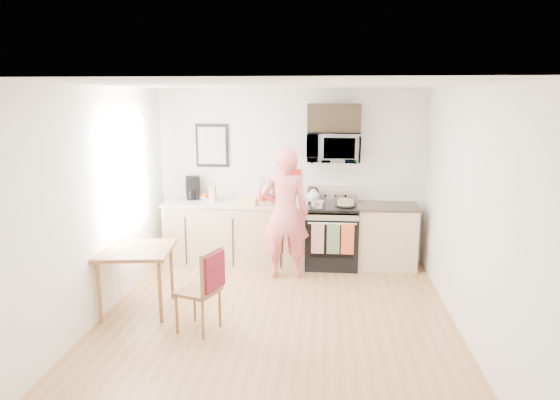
# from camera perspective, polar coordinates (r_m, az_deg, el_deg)

# --- Properties ---
(floor) EXTENTS (4.60, 4.60, 0.00)m
(floor) POSITION_cam_1_polar(r_m,az_deg,el_deg) (5.77, -0.46, -13.77)
(floor) COLOR #9C6A3C
(floor) RESTS_ON ground
(back_wall) EXTENTS (4.00, 0.04, 2.60)m
(back_wall) POSITION_cam_1_polar(r_m,az_deg,el_deg) (7.59, 1.25, 2.79)
(back_wall) COLOR silver
(back_wall) RESTS_ON floor
(front_wall) EXTENTS (4.00, 0.04, 2.60)m
(front_wall) POSITION_cam_1_polar(r_m,az_deg,el_deg) (3.16, -4.73, -10.41)
(front_wall) COLOR silver
(front_wall) RESTS_ON floor
(left_wall) EXTENTS (0.04, 4.60, 2.60)m
(left_wall) POSITION_cam_1_polar(r_m,az_deg,el_deg) (5.88, -20.28, -0.61)
(left_wall) COLOR silver
(left_wall) RESTS_ON floor
(right_wall) EXTENTS (0.04, 4.60, 2.60)m
(right_wall) POSITION_cam_1_polar(r_m,az_deg,el_deg) (5.51, 20.68, -1.43)
(right_wall) COLOR silver
(right_wall) RESTS_ON floor
(ceiling) EXTENTS (4.00, 4.60, 0.04)m
(ceiling) POSITION_cam_1_polar(r_m,az_deg,el_deg) (5.20, -0.51, 13.02)
(ceiling) COLOR white
(ceiling) RESTS_ON back_wall
(window) EXTENTS (0.06, 1.40, 1.50)m
(window) POSITION_cam_1_polar(r_m,az_deg,el_deg) (6.54, -17.17, 3.02)
(window) COLOR silver
(window) RESTS_ON left_wall
(cabinet_left) EXTENTS (2.10, 0.60, 0.90)m
(cabinet_left) POSITION_cam_1_polar(r_m,az_deg,el_deg) (7.58, -5.00, -3.85)
(cabinet_left) COLOR tan
(cabinet_left) RESTS_ON floor
(countertop_left) EXTENTS (2.14, 0.64, 0.04)m
(countertop_left) POSITION_cam_1_polar(r_m,az_deg,el_deg) (7.46, -5.07, -0.37)
(countertop_left) COLOR silver
(countertop_left) RESTS_ON cabinet_left
(cabinet_right) EXTENTS (0.84, 0.60, 0.90)m
(cabinet_right) POSITION_cam_1_polar(r_m,az_deg,el_deg) (7.51, 12.03, -4.20)
(cabinet_right) COLOR tan
(cabinet_right) RESTS_ON floor
(countertop_right) EXTENTS (0.88, 0.64, 0.04)m
(countertop_right) POSITION_cam_1_polar(r_m,az_deg,el_deg) (7.40, 12.18, -0.70)
(countertop_right) COLOR black
(countertop_right) RESTS_ON cabinet_right
(range) EXTENTS (0.76, 0.70, 1.16)m
(range) POSITION_cam_1_polar(r_m,az_deg,el_deg) (7.44, 5.90, -4.27)
(range) COLOR black
(range) RESTS_ON floor
(microwave) EXTENTS (0.76, 0.51, 0.42)m
(microwave) POSITION_cam_1_polar(r_m,az_deg,el_deg) (7.29, 6.11, 6.01)
(microwave) COLOR silver
(microwave) RESTS_ON back_wall
(upper_cabinet) EXTENTS (0.76, 0.35, 0.40)m
(upper_cabinet) POSITION_cam_1_polar(r_m,az_deg,el_deg) (7.31, 6.18, 9.32)
(upper_cabinet) COLOR black
(upper_cabinet) RESTS_ON back_wall
(wall_art) EXTENTS (0.50, 0.04, 0.65)m
(wall_art) POSITION_cam_1_polar(r_m,az_deg,el_deg) (7.68, -7.76, 6.19)
(wall_art) COLOR black
(wall_art) RESTS_ON back_wall
(wall_trivet) EXTENTS (0.20, 0.02, 0.20)m
(wall_trivet) POSITION_cam_1_polar(r_m,az_deg,el_deg) (7.57, 1.62, 2.77)
(wall_trivet) COLOR #B21F0F
(wall_trivet) RESTS_ON back_wall
(person) EXTENTS (0.70, 0.50, 1.82)m
(person) POSITION_cam_1_polar(r_m,az_deg,el_deg) (6.83, 0.58, -1.56)
(person) COLOR #D23945
(person) RESTS_ON floor
(dining_table) EXTENTS (0.81, 0.81, 0.76)m
(dining_table) POSITION_cam_1_polar(r_m,az_deg,el_deg) (6.05, -16.15, -6.14)
(dining_table) COLOR brown
(dining_table) RESTS_ON floor
(chair) EXTENTS (0.53, 0.50, 0.92)m
(chair) POSITION_cam_1_polar(r_m,az_deg,el_deg) (5.36, -8.25, -9.03)
(chair) COLOR brown
(chair) RESTS_ON floor
(knife_block) EXTENTS (0.15, 0.17, 0.22)m
(knife_block) POSITION_cam_1_polar(r_m,az_deg,el_deg) (7.42, -0.64, 0.61)
(knife_block) COLOR brown
(knife_block) RESTS_ON countertop_left
(utensil_crock) EXTENTS (0.13, 0.13, 0.38)m
(utensil_crock) POSITION_cam_1_polar(r_m,az_deg,el_deg) (7.52, -1.93, 1.09)
(utensil_crock) COLOR #B21F0F
(utensil_crock) RESTS_ON countertop_left
(fruit_bowl) EXTENTS (0.25, 0.25, 0.10)m
(fruit_bowl) POSITION_cam_1_polar(r_m,az_deg,el_deg) (7.69, -8.36, 0.35)
(fruit_bowl) COLOR white
(fruit_bowl) RESTS_ON countertop_left
(milk_carton) EXTENTS (0.10, 0.10, 0.24)m
(milk_carton) POSITION_cam_1_polar(r_m,az_deg,el_deg) (7.48, -7.71, 0.69)
(milk_carton) COLOR tan
(milk_carton) RESTS_ON countertop_left
(coffee_maker) EXTENTS (0.27, 0.32, 0.34)m
(coffee_maker) POSITION_cam_1_polar(r_m,az_deg,el_deg) (7.75, -9.95, 1.32)
(coffee_maker) COLOR black
(coffee_maker) RESTS_ON countertop_left
(bread_bag) EXTENTS (0.32, 0.20, 0.11)m
(bread_bag) POSITION_cam_1_polar(r_m,az_deg,el_deg) (7.20, -3.76, -0.20)
(bread_bag) COLOR #E2C776
(bread_bag) RESTS_ON countertop_left
(cake) EXTENTS (0.29, 0.29, 0.10)m
(cake) POSITION_cam_1_polar(r_m,az_deg,el_deg) (7.29, 7.51, -0.32)
(cake) COLOR black
(cake) RESTS_ON range
(kettle) EXTENTS (0.19, 0.19, 0.24)m
(kettle) POSITION_cam_1_polar(r_m,az_deg,el_deg) (7.44, 3.83, 0.45)
(kettle) COLOR white
(kettle) RESTS_ON range
(pot) EXTENTS (0.19, 0.33, 0.10)m
(pot) POSITION_cam_1_polar(r_m,az_deg,el_deg) (7.14, 4.36, -0.48)
(pot) COLOR silver
(pot) RESTS_ON range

